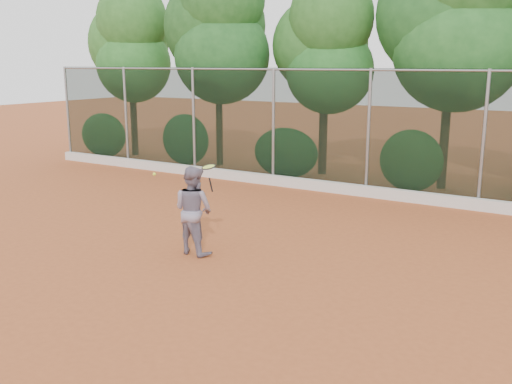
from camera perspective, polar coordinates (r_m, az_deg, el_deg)
The scene contains 7 objects.
ground at distance 10.33m, azimuth -2.89°, elevation -7.84°, with size 80.00×80.00×0.00m, color #A34F26.
concrete_curb at distance 16.17m, azimuth 10.71°, elevation 0.11°, with size 24.00×0.20×0.30m, color silver.
tennis_player at distance 11.06m, azimuth -6.28°, elevation -1.81°, with size 0.84×0.65×1.73m, color gray.
chainlink_fence at distance 16.05m, azimuth 11.18°, elevation 6.20°, with size 24.09×0.09×3.50m.
foliage_backdrop at distance 18.02m, azimuth 12.10°, elevation 14.96°, with size 23.70×3.63×7.55m.
tennis_racket at distance 10.56m, azimuth -4.74°, elevation 2.31°, with size 0.35×0.35×0.53m.
tennis_ball_in_flight at distance 11.54m, azimuth -10.14°, elevation 1.77°, with size 0.07×0.07×0.07m.
Camera 1 is at (5.42, -8.00, 3.64)m, focal length 40.00 mm.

